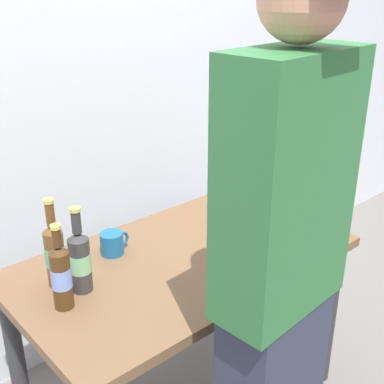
{
  "coord_description": "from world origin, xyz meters",
  "views": [
    {
      "loc": [
        -1.06,
        -1.26,
        1.7
      ],
      "look_at": [
        0.05,
        0.0,
        0.98
      ],
      "focal_mm": 46.72,
      "sensor_mm": 36.0,
      "label": 1
    }
  ],
  "objects": [
    {
      "name": "desk",
      "position": [
        0.0,
        0.0,
        0.62
      ],
      "size": [
        1.27,
        0.73,
        0.73
      ],
      "color": "brown",
      "rests_on": "ground"
    },
    {
      "name": "laptop",
      "position": [
        0.4,
        0.01,
        0.79
      ],
      "size": [
        0.34,
        0.28,
        0.24
      ],
      "color": "#B7BABC",
      "rests_on": "desk"
    },
    {
      "name": "beer_bottle_brown",
      "position": [
        -0.44,
        0.14,
        0.86
      ],
      "size": [
        0.07,
        0.07,
        0.32
      ],
      "color": "brown",
      "rests_on": "desk"
    },
    {
      "name": "beer_bottle_dark",
      "position": [
        -0.4,
        0.05,
        0.85
      ],
      "size": [
        0.07,
        0.07,
        0.3
      ],
      "color": "#333333",
      "rests_on": "desk"
    },
    {
      "name": "beer_bottle_green",
      "position": [
        -0.49,
        0.01,
        0.85
      ],
      "size": [
        0.06,
        0.06,
        0.29
      ],
      "color": "#472B14",
      "rests_on": "desk"
    },
    {
      "name": "person_figure",
      "position": [
        -0.12,
        -0.54,
        0.93
      ],
      "size": [
        0.4,
        0.28,
        1.79
      ],
      "color": "#2D3347",
      "rests_on": "ground"
    },
    {
      "name": "coffee_mug",
      "position": [
        -0.19,
        0.19,
        0.78
      ],
      "size": [
        0.12,
        0.09,
        0.09
      ],
      "color": "#19598C",
      "rests_on": "desk"
    },
    {
      "name": "back_wall",
      "position": [
        0.0,
        0.68,
        1.3
      ],
      "size": [
        6.0,
        0.1,
        2.6
      ],
      "primitive_type": "cube",
      "color": "silver",
      "rests_on": "ground"
    }
  ]
}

